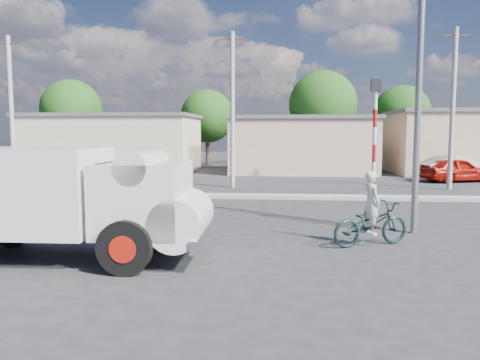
# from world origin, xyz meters

# --- Properties ---
(ground_plane) EXTENTS (120.00, 120.00, 0.00)m
(ground_plane) POSITION_xyz_m (0.00, 0.00, 0.00)
(ground_plane) COLOR #27272A
(ground_plane) RESTS_ON ground
(median) EXTENTS (40.00, 0.80, 0.16)m
(median) POSITION_xyz_m (0.00, 8.00, 0.08)
(median) COLOR #99968E
(median) RESTS_ON ground
(truck) EXTENTS (6.09, 2.55, 2.50)m
(truck) POSITION_xyz_m (-4.13, -2.34, 1.39)
(truck) COLOR black
(truck) RESTS_ON ground
(bicycle) EXTENTS (2.23, 1.55, 1.11)m
(bicycle) POSITION_xyz_m (2.78, -0.45, 0.56)
(bicycle) COLOR black
(bicycle) RESTS_ON ground
(cyclist) EXTENTS (0.59, 0.68, 1.59)m
(cyclist) POSITION_xyz_m (2.78, -0.45, 0.79)
(cyclist) COLOR silver
(cyclist) RESTS_ON ground
(car_cream) EXTENTS (4.73, 2.59, 1.48)m
(car_cream) POSITION_xyz_m (11.02, 16.70, 0.74)
(car_cream) COLOR beige
(car_cream) RESTS_ON ground
(car_red) EXTENTS (4.50, 2.96, 1.42)m
(car_red) POSITION_xyz_m (10.75, 15.94, 0.71)
(car_red) COLOR #9A0F07
(car_red) RESTS_ON ground
(traffic_pole) EXTENTS (0.28, 0.18, 4.36)m
(traffic_pole) POSITION_xyz_m (3.20, 1.50, 2.59)
(traffic_pole) COLOR red
(traffic_pole) RESTS_ON ground
(streetlight) EXTENTS (2.34, 0.22, 9.00)m
(streetlight) POSITION_xyz_m (4.14, 1.20, 4.96)
(streetlight) COLOR slate
(streetlight) RESTS_ON ground
(building_row) EXTENTS (37.80, 7.30, 4.44)m
(building_row) POSITION_xyz_m (1.10, 22.00, 2.13)
(building_row) COLOR beige
(building_row) RESTS_ON ground
(tree_row) EXTENTS (51.24, 7.43, 8.42)m
(tree_row) POSITION_xyz_m (7.45, 28.53, 4.96)
(tree_row) COLOR #38281E
(tree_row) RESTS_ON ground
(utility_poles) EXTENTS (35.40, 0.24, 8.00)m
(utility_poles) POSITION_xyz_m (3.25, 12.00, 4.07)
(utility_poles) COLOR #99968E
(utility_poles) RESTS_ON ground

